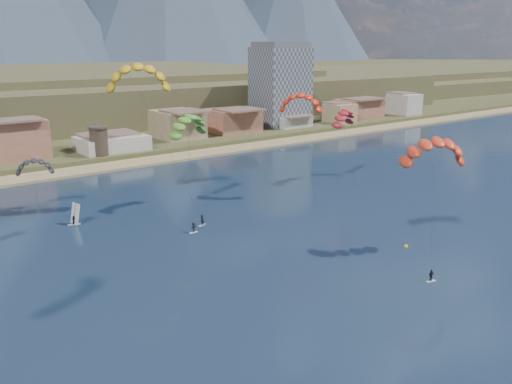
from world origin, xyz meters
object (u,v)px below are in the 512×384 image
buoy (406,246)px  apartment_tower (280,85)px  kitesurfer_orange (434,147)px  kitesurfer_yellow (138,74)px  watchtower (99,141)px  windsurfer (74,218)px  kitesurfer_green (188,123)px

buoy → apartment_tower: bearing=60.0°
kitesurfer_orange → kitesurfer_yellow: bearing=119.3°
watchtower → kitesurfer_orange: size_ratio=0.39×
apartment_tower → watchtower: bearing=-170.1°
watchtower → windsurfer: (-25.42, -50.96, -5.04)m
kitesurfer_green → kitesurfer_orange: bearing=-67.1°
kitesurfer_green → windsurfer: 29.26m
apartment_tower → windsurfer: bearing=-148.4°
windsurfer → kitesurfer_yellow: bearing=1.7°
watchtower → kitesurfer_orange: 102.06m
kitesurfer_green → kitesurfer_yellow: bearing=155.0°
watchtower → windsurfer: watchtower is taller
apartment_tower → kitesurfer_green: apartment_tower is taller
apartment_tower → kitesurfer_yellow: size_ratio=0.98×
kitesurfer_yellow → buoy: kitesurfer_yellow is taller
kitesurfer_orange → buoy: (-1.66, 2.72, -17.59)m
watchtower → buoy: watchtower is taller
kitesurfer_orange → kitesurfer_green: kitesurfer_green is taller
watchtower → kitesurfer_green: size_ratio=0.37×
watchtower → kitesurfer_orange: kitesurfer_orange is taller
kitesurfer_orange → windsurfer: size_ratio=5.28×
kitesurfer_orange → windsurfer: (-42.98, 48.93, -16.38)m
apartment_tower → buoy: size_ratio=44.89×
buoy → windsurfer: bearing=131.8°
apartment_tower → kitesurfer_green: (-81.65, -68.49, 0.20)m
kitesurfer_yellow → windsurfer: 30.75m
apartment_tower → windsurfer: 124.92m
kitesurfer_yellow → kitesurfer_orange: bearing=-60.7°
kitesurfer_orange → watchtower: bearing=100.0°
kitesurfer_yellow → kitesurfer_orange: kitesurfer_yellow is taller
buoy → kitesurfer_green: bearing=112.3°
watchtower → kitesurfer_yellow: bearing=-101.4°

